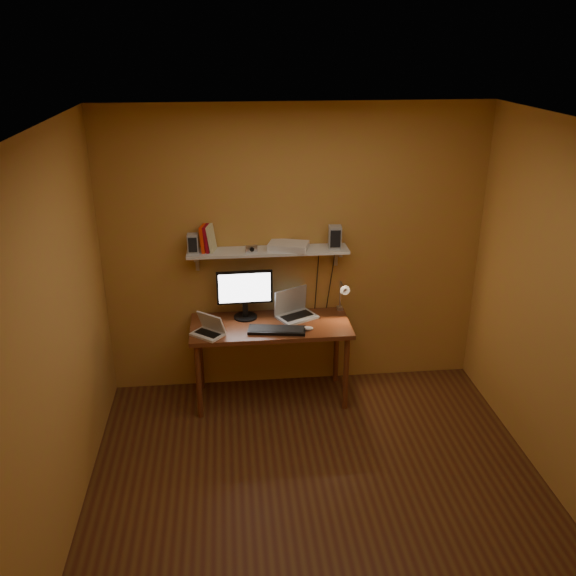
{
  "coord_description": "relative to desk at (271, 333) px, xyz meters",
  "views": [
    {
      "loc": [
        -0.6,
        -3.52,
        3.08
      ],
      "look_at": [
        -0.11,
        1.18,
        1.13
      ],
      "focal_mm": 38.0,
      "sensor_mm": 36.0,
      "label": 1
    }
  ],
  "objects": [
    {
      "name": "mouse",
      "position": [
        0.31,
        -0.15,
        0.1
      ],
      "size": [
        0.1,
        0.07,
        0.03
      ],
      "primitive_type": "ellipsoid",
      "rotation": [
        0.0,
        0.0,
        -0.23
      ],
      "color": "silver",
      "rests_on": "desk"
    },
    {
      "name": "wall_shelf",
      "position": [
        0.0,
        0.19,
        0.69
      ],
      "size": [
        1.4,
        0.25,
        0.21
      ],
      "color": "silver",
      "rests_on": "room"
    },
    {
      "name": "room",
      "position": [
        0.25,
        -1.28,
        0.64
      ],
      "size": [
        3.44,
        3.24,
        2.64
      ],
      "color": "#513215",
      "rests_on": "ground"
    },
    {
      "name": "desk_lamp",
      "position": [
        0.66,
        0.13,
        0.29
      ],
      "size": [
        0.09,
        0.23,
        0.38
      ],
      "color": "silver",
      "rests_on": "desk"
    },
    {
      "name": "keyboard",
      "position": [
        0.04,
        -0.15,
        0.1
      ],
      "size": [
        0.51,
        0.24,
        0.03
      ],
      "primitive_type": "cube",
      "rotation": [
        0.0,
        0.0,
        -0.17
      ],
      "color": "black",
      "rests_on": "desk"
    },
    {
      "name": "router",
      "position": [
        0.18,
        0.19,
        0.74
      ],
      "size": [
        0.39,
        0.31,
        0.06
      ],
      "primitive_type": "cube",
      "rotation": [
        0.0,
        0.0,
        -0.3
      ],
      "color": "silver",
      "rests_on": "wall_shelf"
    },
    {
      "name": "netbook",
      "position": [
        -0.53,
        -0.14,
        0.14
      ],
      "size": [
        0.32,
        0.31,
        0.19
      ],
      "rotation": [
        0.0,
        0.0,
        -0.69
      ],
      "color": "silver",
      "rests_on": "desk"
    },
    {
      "name": "speaker_right",
      "position": [
        0.58,
        0.19,
        0.81
      ],
      "size": [
        0.12,
        0.12,
        0.2
      ],
      "primitive_type": "cube",
      "rotation": [
        0.0,
        0.0,
        -0.08
      ],
      "color": "#94979C",
      "rests_on": "wall_shelf"
    },
    {
      "name": "books",
      "position": [
        -0.52,
        0.21,
        0.82
      ],
      "size": [
        0.15,
        0.16,
        0.23
      ],
      "color": "red",
      "rests_on": "wall_shelf"
    },
    {
      "name": "monitor",
      "position": [
        -0.21,
        0.16,
        0.34
      ],
      "size": [
        0.49,
        0.21,
        0.45
      ],
      "rotation": [
        0.0,
        0.0,
        0.03
      ],
      "color": "black",
      "rests_on": "desk"
    },
    {
      "name": "laptop",
      "position": [
        0.22,
        0.15,
        0.15
      ],
      "size": [
        0.4,
        0.37,
        0.25
      ],
      "rotation": [
        0.0,
        0.0,
        0.48
      ],
      "color": "#94979C",
      "rests_on": "desk"
    },
    {
      "name": "speaker_left",
      "position": [
        -0.64,
        0.18,
        0.79
      ],
      "size": [
        0.09,
        0.09,
        0.16
      ],
      "primitive_type": "cube",
      "rotation": [
        0.0,
        0.0,
        -0.03
      ],
      "color": "#94979C",
      "rests_on": "wall_shelf"
    },
    {
      "name": "desk",
      "position": [
        0.0,
        0.0,
        0.0
      ],
      "size": [
        1.4,
        0.6,
        0.75
      ],
      "color": "maroon",
      "rests_on": "ground"
    },
    {
      "name": "shelf_camera",
      "position": [
        -0.15,
        0.14,
        0.74
      ],
      "size": [
        0.11,
        0.06,
        0.06
      ],
      "color": "silver",
      "rests_on": "wall_shelf"
    }
  ]
}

